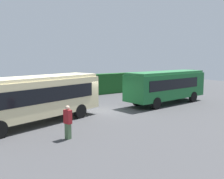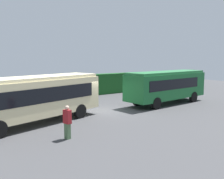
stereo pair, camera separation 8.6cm
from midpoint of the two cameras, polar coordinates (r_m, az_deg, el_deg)
The scene contains 8 objects.
ground_plane at distance 20.66m, azimuth -2.73°, elevation -4.86°, with size 64.00×64.00×0.00m, color #424244.
bus_cream at distance 17.29m, azimuth -16.93°, elevation -1.57°, with size 9.97×4.84×3.06m.
bus_green at distance 24.34m, azimuth 11.73°, elevation 0.96°, with size 8.96×3.05×2.98m.
person_left at distance 13.95m, azimuth -9.84°, elevation -6.90°, with size 0.35×0.47×1.79m.
person_center at distance 19.65m, azimuth -17.92°, elevation -3.11°, with size 0.51×0.47×1.75m.
person_right at distance 28.12m, azimuth 11.27°, elevation 0.02°, with size 0.42×0.31×1.64m.
hedge_row at distance 27.43m, azimuth -11.96°, elevation 0.48°, with size 44.00×1.02×2.34m, color #1A5020.
traffic_cone at distance 24.01m, azimuth -11.00°, elevation -2.55°, with size 0.36×0.36×0.60m, color orange.
Camera 1 is at (-11.10, -16.88, 4.34)m, focal length 41.69 mm.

